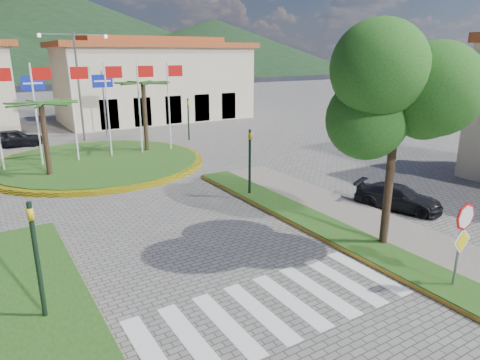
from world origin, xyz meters
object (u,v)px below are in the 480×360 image
roundabout_island (98,162)px  car_dark_a (15,138)px  deciduous_tree (398,97)px  car_dark_b (148,120)px  stop_sign (462,232)px  car_side_right (398,197)px

roundabout_island → car_dark_a: roundabout_island is taller
deciduous_tree → car_dark_b: size_ratio=2.13×
roundabout_island → stop_sign: 20.69m
deciduous_tree → car_dark_a: bearing=110.0°
roundabout_island → stop_sign: (4.90, -20.04, 1.62)m
roundabout_island → car_dark_b: (7.72, 12.17, 0.35)m
deciduous_tree → car_side_right: size_ratio=1.87×
car_dark_b → car_side_right: 26.96m
roundabout_island → car_dark_a: size_ratio=3.39×
deciduous_tree → car_dark_a: (-9.24, 25.42, -4.54)m
stop_sign → car_dark_b: (2.82, 32.21, -1.27)m
car_dark_a → deciduous_tree: bearing=-153.5°
car_dark_a → car_side_right: (12.79, -23.17, -0.11)m
car_dark_b → car_dark_a: bearing=109.7°
stop_sign → deciduous_tree: size_ratio=0.39×
roundabout_island → car_side_right: roundabout_island is taller
car_dark_a → car_side_right: size_ratio=1.03×
car_dark_b → deciduous_tree: bearing=177.2°
stop_sign → deciduous_tree: 4.59m
roundabout_island → deciduous_tree: 18.55m
car_dark_a → car_dark_b: 12.07m
stop_sign → car_dark_b: size_ratio=0.83×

